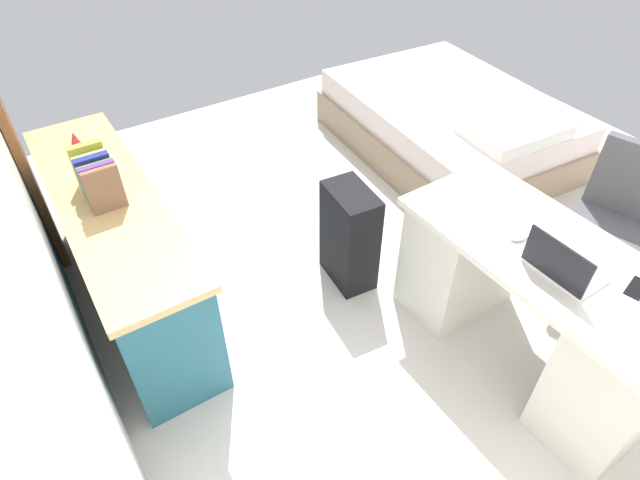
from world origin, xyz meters
TOP-DOWN VIEW (x-y plane):
  - ground_plane at (0.00, 0.00)m, footprint 5.15×5.15m
  - wall_back at (0.00, 2.08)m, footprint 4.07×0.10m
  - desk at (-0.99, 0.08)m, footprint 1.45×0.68m
  - office_chair at (-0.87, -0.68)m, footprint 0.57×0.57m
  - credenza at (0.53, 1.69)m, footprint 1.80×0.48m
  - bed at (0.78, -1.03)m, footprint 1.99×1.53m
  - suitcase_black at (-0.00, 0.51)m, footprint 0.38×0.25m
  - laptop at (-1.08, 0.17)m, footprint 0.31×0.23m
  - computer_mouse at (-0.82, 0.14)m, footprint 0.06×0.10m
  - cell_phone_near_laptop at (-1.32, -0.03)m, footprint 0.10×0.15m
  - book_row at (0.55, 1.70)m, footprint 0.32×0.17m
  - figurine_small at (1.06, 1.70)m, footprint 0.08×0.08m

SIDE VIEW (x-z plane):
  - ground_plane at x=0.00m, z-range 0.00..0.00m
  - bed at x=0.78m, z-range -0.05..0.53m
  - suitcase_black at x=0.00m, z-range 0.00..0.66m
  - credenza at x=0.53m, z-range 0.00..0.77m
  - desk at x=-0.99m, z-range 0.02..0.77m
  - office_chair at x=-0.87m, z-range -0.05..0.89m
  - cell_phone_near_laptop at x=-1.32m, z-range 0.76..0.76m
  - computer_mouse at x=-0.82m, z-range 0.76..0.78m
  - laptop at x=-1.08m, z-range 0.70..0.91m
  - figurine_small at x=1.06m, z-range 0.77..0.88m
  - book_row at x=0.55m, z-range 0.76..1.00m
  - wall_back at x=0.00m, z-range 0.00..2.50m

